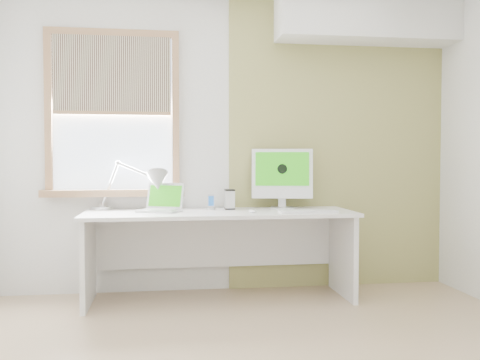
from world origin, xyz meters
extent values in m
cube|color=silver|center=(0.00, 1.76, 1.30)|extent=(4.00, 0.02, 2.60)
cube|color=silver|center=(0.00, -1.76, 1.30)|extent=(4.00, 0.02, 2.60)
cube|color=#9D9E54|center=(1.00, 1.74, 1.30)|extent=(2.00, 0.02, 2.60)
cube|color=white|center=(1.20, 1.57, 2.40)|extent=(1.60, 0.40, 0.42)
cube|color=#966D49|center=(-1.53, 1.72, 1.55)|extent=(0.06, 0.06, 1.42)
cube|color=#966D49|center=(-0.47, 1.72, 1.55)|extent=(0.06, 0.06, 1.42)
cube|color=#966D49|center=(-1.00, 1.72, 2.23)|extent=(1.00, 0.06, 0.06)
cube|color=#966D49|center=(-1.00, 1.70, 0.87)|extent=(1.20, 0.14, 0.06)
cube|color=#D1E2F9|center=(-1.00, 1.74, 1.55)|extent=(1.00, 0.01, 1.30)
cube|color=beige|center=(-1.00, 1.70, 1.88)|extent=(0.98, 0.02, 0.65)
cube|color=#966D49|center=(-1.00, 1.70, 1.55)|extent=(0.98, 0.03, 0.03)
cube|color=white|center=(-0.12, 1.38, 0.71)|extent=(2.20, 0.70, 0.03)
cube|color=white|center=(-1.17, 1.38, 0.35)|extent=(0.04, 0.64, 0.70)
cube|color=white|center=(0.93, 1.38, 0.35)|extent=(0.04, 0.64, 0.70)
cube|color=white|center=(-0.12, 1.70, 0.45)|extent=(2.08, 0.02, 0.48)
cylinder|color=silver|center=(-1.10, 1.70, 0.74)|extent=(0.22, 0.22, 0.02)
sphere|color=silver|center=(-1.10, 1.70, 0.76)|extent=(0.07, 0.07, 0.05)
cylinder|color=silver|center=(-1.03, 1.68, 0.94)|extent=(0.17, 0.08, 0.37)
sphere|color=silver|center=(-0.96, 1.66, 1.13)|extent=(0.06, 0.06, 0.05)
cylinder|color=silver|center=(-0.81, 1.59, 1.07)|extent=(0.32, 0.17, 0.15)
sphere|color=silver|center=(-0.66, 1.52, 1.01)|extent=(0.05, 0.05, 0.04)
cone|color=silver|center=(-0.63, 1.51, 0.97)|extent=(0.21, 0.26, 0.23)
cube|color=silver|center=(-0.61, 1.42, 0.74)|extent=(0.39, 0.35, 0.02)
cube|color=#B2B5B7|center=(-0.61, 1.42, 0.75)|extent=(0.31, 0.24, 0.00)
cube|color=silver|center=(-0.56, 1.52, 0.85)|extent=(0.32, 0.20, 0.21)
cube|color=#207C0D|center=(-0.56, 1.51, 0.85)|extent=(0.28, 0.17, 0.17)
cylinder|color=silver|center=(-0.18, 1.52, 0.74)|extent=(0.08, 0.08, 0.02)
cube|color=silver|center=(-0.18, 1.52, 0.81)|extent=(0.06, 0.02, 0.11)
cube|color=#194C99|center=(-0.18, 1.51, 0.81)|extent=(0.05, 0.01, 0.08)
cube|color=silver|center=(-0.02, 1.57, 0.81)|extent=(0.08, 0.13, 0.17)
cube|color=black|center=(-0.02, 1.57, 0.89)|extent=(0.08, 0.13, 0.01)
cube|color=black|center=(-0.02, 1.57, 0.74)|extent=(0.08, 0.13, 0.01)
cube|color=silver|center=(0.44, 1.57, 0.74)|extent=(0.22, 0.21, 0.01)
cube|color=silver|center=(0.45, 1.60, 0.83)|extent=(0.07, 0.03, 0.17)
cube|color=white|center=(0.45, 1.59, 1.03)|extent=(0.54, 0.19, 0.43)
cube|color=#207C0D|center=(0.44, 1.56, 1.07)|extent=(0.46, 0.12, 0.29)
cylinder|color=black|center=(0.44, 1.56, 1.07)|extent=(0.09, 0.03, 0.09)
cube|color=white|center=(0.57, 1.19, 0.74)|extent=(0.47, 0.15, 0.02)
cube|color=white|center=(0.57, 1.19, 0.75)|extent=(0.44, 0.11, 0.00)
ellipsoid|color=white|center=(0.13, 1.23, 0.74)|extent=(0.08, 0.10, 0.03)
camera|label=1|loc=(-0.56, -2.87, 1.15)|focal=39.21mm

